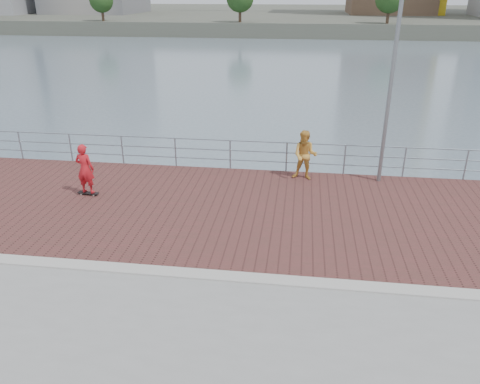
# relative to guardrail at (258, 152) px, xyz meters

# --- Properties ---
(water) EXTENTS (400.00, 400.00, 0.00)m
(water) POSITION_rel_guardrail_xyz_m (-0.00, -7.00, -2.69)
(water) COLOR slate
(water) RESTS_ON ground
(brick_lane) EXTENTS (40.00, 6.80, 0.02)m
(brick_lane) POSITION_rel_guardrail_xyz_m (-0.00, -3.40, -0.68)
(brick_lane) COLOR brown
(brick_lane) RESTS_ON seawall
(curb) EXTENTS (40.00, 0.40, 0.06)m
(curb) POSITION_rel_guardrail_xyz_m (-0.00, -7.00, -0.66)
(curb) COLOR #B7B5AD
(curb) RESTS_ON seawall
(far_shore) EXTENTS (320.00, 95.00, 2.50)m
(far_shore) POSITION_rel_guardrail_xyz_m (-0.00, 115.50, -1.44)
(far_shore) COLOR #4C5142
(far_shore) RESTS_ON ground
(guardrail) EXTENTS (39.06, 0.06, 1.13)m
(guardrail) POSITION_rel_guardrail_xyz_m (0.00, 0.00, 0.00)
(guardrail) COLOR #8C9EA8
(guardrail) RESTS_ON brick_lane
(street_lamp) EXTENTS (0.49, 1.41, 6.66)m
(street_lamp) POSITION_rel_guardrail_xyz_m (4.25, -0.99, 4.04)
(street_lamp) COLOR gray
(street_lamp) RESTS_ON brick_lane
(skateboard) EXTENTS (0.70, 0.24, 0.08)m
(skateboard) POSITION_rel_guardrail_xyz_m (-5.21, -2.97, -0.61)
(skateboard) COLOR black
(skateboard) RESTS_ON brick_lane
(skateboarder) EXTENTS (0.63, 0.44, 1.62)m
(skateboarder) POSITION_rel_guardrail_xyz_m (-5.21, -2.97, 0.22)
(skateboarder) COLOR red
(skateboarder) RESTS_ON skateboard
(bystander) EXTENTS (0.94, 0.78, 1.73)m
(bystander) POSITION_rel_guardrail_xyz_m (1.67, -0.67, 0.19)
(bystander) COLOR gold
(bystander) RESTS_ON brick_lane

